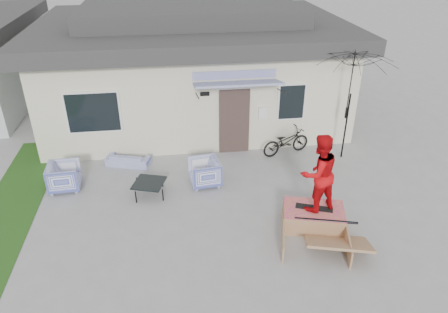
{
  "coord_description": "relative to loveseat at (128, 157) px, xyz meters",
  "views": [
    {
      "loc": [
        -1.0,
        -7.31,
        6.34
      ],
      "look_at": [
        0.3,
        1.8,
        1.3
      ],
      "focal_mm": 33.48,
      "sensor_mm": 36.0,
      "label": 1
    }
  ],
  "objects": [
    {
      "name": "armchair_right",
      "position": [
        2.19,
        -1.39,
        0.16
      ],
      "size": [
        0.84,
        0.89,
        0.83
      ],
      "primitive_type": "imported",
      "rotation": [
        0.0,
        0.0,
        -1.46
      ],
      "color": "#3A46AA",
      "rests_on": "ground"
    },
    {
      "name": "grass_strip",
      "position": [
        -2.89,
        -2.04,
        -0.25
      ],
      "size": [
        1.4,
        8.0,
        0.01
      ],
      "primitive_type": "cube",
      "color": "#1B4014",
      "rests_on": "ground"
    },
    {
      "name": "loveseat",
      "position": [
        0.0,
        0.0,
        0.0
      ],
      "size": [
        1.36,
        0.75,
        0.51
      ],
      "primitive_type": "imported",
      "rotation": [
        0.0,
        0.0,
        2.84
      ],
      "color": "#3A46AA",
      "rests_on": "ground"
    },
    {
      "name": "armchair_left",
      "position": [
        -1.64,
        -1.08,
        0.16
      ],
      "size": [
        0.8,
        0.85,
        0.84
      ],
      "primitive_type": "imported",
      "rotation": [
        0.0,
        0.0,
        1.62
      ],
      "color": "#3A46AA",
      "rests_on": "ground"
    },
    {
      "name": "house",
      "position": [
        2.31,
        3.95,
        1.69
      ],
      "size": [
        10.8,
        8.49,
        4.1
      ],
      "color": "beige",
      "rests_on": "ground"
    },
    {
      "name": "coffee_table",
      "position": [
        0.66,
        -1.72,
        -0.06
      ],
      "size": [
        0.98,
        0.98,
        0.38
      ],
      "primitive_type": "cube",
      "rotation": [
        0.0,
        0.0,
        -0.32
      ],
      "color": "black",
      "rests_on": "ground"
    },
    {
      "name": "bicycle",
      "position": [
        4.92,
        0.04,
        0.26
      ],
      "size": [
        1.72,
        1.0,
        1.04
      ],
      "primitive_type": "imported",
      "rotation": [
        0.0,
        0.0,
        1.85
      ],
      "color": "black",
      "rests_on": "ground"
    },
    {
      "name": "skateboard",
      "position": [
        4.59,
        -3.6,
        0.25
      ],
      "size": [
        0.89,
        0.53,
        0.05
      ],
      "primitive_type": "cube",
      "rotation": [
        0.0,
        0.0,
        -0.38
      ],
      "color": "black",
      "rests_on": "skate_ramp"
    },
    {
      "name": "skater",
      "position": [
        4.59,
        -3.6,
        1.23
      ],
      "size": [
        1.1,
        0.95,
        1.91
      ],
      "primitive_type": "imported",
      "rotation": [
        0.0,
        0.0,
        3.42
      ],
      "color": "red",
      "rests_on": "skateboard"
    },
    {
      "name": "ground",
      "position": [
        2.31,
        -4.04,
        -0.26
      ],
      "size": [
        90.0,
        90.0,
        0.0
      ],
      "primitive_type": "plane",
      "color": "gray",
      "rests_on": "ground"
    },
    {
      "name": "patio_umbrella",
      "position": [
        6.61,
        -0.42,
        1.49
      ],
      "size": [
        2.95,
        2.86,
        2.2
      ],
      "color": "black",
      "rests_on": "ground"
    },
    {
      "name": "skate_ramp",
      "position": [
        4.58,
        -3.64,
        -0.02
      ],
      "size": [
        1.88,
        2.21,
        0.47
      ],
      "primitive_type": null,
      "rotation": [
        0.0,
        0.0,
        -0.27
      ],
      "color": "#99704C",
      "rests_on": "ground"
    }
  ]
}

